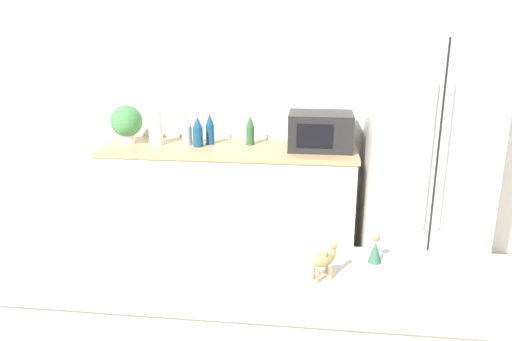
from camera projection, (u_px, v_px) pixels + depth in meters
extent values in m
cube|color=white|center=(289.00, 97.00, 4.06)|extent=(8.00, 0.06, 2.55)
cube|color=silver|center=(229.00, 204.00, 4.03)|extent=(1.96, 0.60, 0.89)
cube|color=tan|center=(229.00, 149.00, 3.90)|extent=(1.99, 0.63, 0.03)
cube|color=silver|center=(425.00, 157.00, 3.67)|extent=(0.86, 0.69, 1.80)
cube|color=black|center=(436.00, 171.00, 3.34)|extent=(0.01, 0.01, 1.73)
cylinder|color=#B2B5BA|center=(430.00, 158.00, 3.30)|extent=(0.02, 0.02, 0.99)
cylinder|color=#B2B5BA|center=(446.00, 158.00, 3.29)|extent=(0.02, 0.02, 0.99)
cube|color=#B7AD99|center=(288.00, 279.00, 1.88)|extent=(2.20, 0.56, 0.03)
cylinder|color=silver|center=(128.00, 138.00, 3.99)|extent=(0.12, 0.12, 0.09)
sphere|color=#478E4C|center=(126.00, 121.00, 3.95)|extent=(0.25, 0.25, 0.25)
cylinder|color=white|center=(156.00, 128.00, 3.93)|extent=(0.11, 0.11, 0.27)
cube|color=black|center=(321.00, 131.00, 3.79)|extent=(0.48, 0.36, 0.28)
cube|color=black|center=(315.00, 136.00, 3.62)|extent=(0.26, 0.01, 0.17)
cylinder|color=#B2B7BC|center=(187.00, 135.00, 3.94)|extent=(0.08, 0.08, 0.15)
cone|color=#B2B7BC|center=(186.00, 121.00, 3.91)|extent=(0.08, 0.08, 0.09)
cylinder|color=gold|center=(186.00, 115.00, 3.90)|extent=(0.03, 0.03, 0.01)
cylinder|color=#2D6033|center=(250.00, 135.00, 3.94)|extent=(0.07, 0.07, 0.15)
cone|color=#2D6033|center=(250.00, 121.00, 3.91)|extent=(0.06, 0.06, 0.08)
cylinder|color=gold|center=(250.00, 115.00, 3.90)|extent=(0.02, 0.02, 0.01)
cylinder|color=navy|center=(210.00, 134.00, 3.96)|extent=(0.07, 0.07, 0.16)
cone|color=navy|center=(210.00, 119.00, 3.93)|extent=(0.06, 0.06, 0.09)
cylinder|color=gold|center=(209.00, 113.00, 3.91)|extent=(0.02, 0.02, 0.01)
cylinder|color=navy|center=(198.00, 137.00, 3.89)|extent=(0.08, 0.08, 0.15)
cone|color=navy|center=(197.00, 122.00, 3.85)|extent=(0.07, 0.07, 0.09)
cylinder|color=gold|center=(197.00, 116.00, 3.84)|extent=(0.03, 0.03, 0.01)
ellipsoid|color=tan|center=(323.00, 260.00, 1.82)|extent=(0.11, 0.10, 0.05)
sphere|color=tan|center=(323.00, 255.00, 1.82)|extent=(0.04, 0.04, 0.04)
cylinder|color=tan|center=(334.00, 251.00, 1.84)|extent=(0.02, 0.02, 0.05)
sphere|color=tan|center=(334.00, 245.00, 1.83)|extent=(0.03, 0.03, 0.03)
cylinder|color=tan|center=(327.00, 269.00, 1.87)|extent=(0.01, 0.01, 0.05)
cylinder|color=tan|center=(331.00, 272.00, 1.84)|extent=(0.01, 0.01, 0.05)
cylinder|color=tan|center=(313.00, 273.00, 1.84)|extent=(0.01, 0.01, 0.05)
cylinder|color=tan|center=(318.00, 276.00, 1.81)|extent=(0.01, 0.01, 0.05)
cone|color=#33664C|center=(375.00, 252.00, 1.96)|extent=(0.05, 0.05, 0.09)
sphere|color=#A37A5B|center=(376.00, 237.00, 1.95)|extent=(0.03, 0.03, 0.03)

